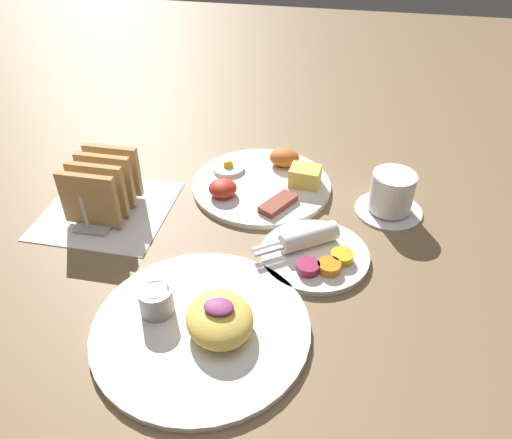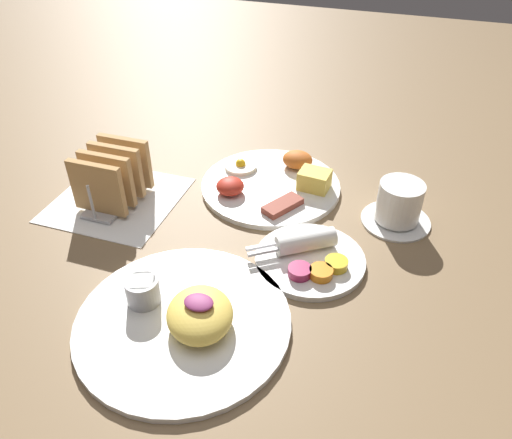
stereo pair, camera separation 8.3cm
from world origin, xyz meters
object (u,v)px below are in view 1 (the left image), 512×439
Objects in this scene: plate_foreground at (203,323)px; toast_rack at (102,187)px; plate_condiments at (314,252)px; coffee_cup at (391,195)px; plate_breakfast at (264,181)px.

plate_foreground is 0.34m from toast_rack.
toast_rack reaches higher than plate_condiments.
plate_condiments is 0.39m from toast_rack.
plate_foreground is 2.48× the size of coffee_cup.
coffee_cup reaches higher than plate_breakfast.
plate_condiments is 1.54× the size of coffee_cup.
toast_rack is at bearing 171.93° from plate_condiments.
coffee_cup is at bearing 51.88° from plate_condiments.
plate_breakfast is at bearing 122.08° from plate_condiments.
plate_foreground is 0.41m from coffee_cup.
toast_rack reaches higher than plate_foreground.
toast_rack is 1.23× the size of coffee_cup.
toast_rack reaches higher than coffee_cup.
plate_breakfast is at bearing 26.83° from toast_rack.
plate_breakfast is 0.89× the size of plate_foreground.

